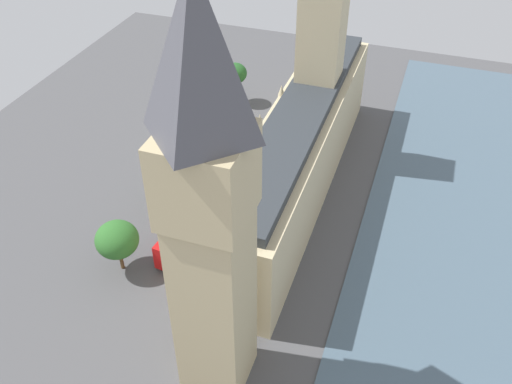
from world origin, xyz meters
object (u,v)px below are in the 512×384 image
car_yellow_cab_near_tower (260,139)px  double_decker_bus_midblock (178,239)px  car_silver_under_trees (242,166)px  car_blue_kerbside (278,112)px  street_lamp_leading (149,205)px  parliament_building (301,143)px  plane_tree_opposite_hall (117,240)px  plane_tree_far_end (168,169)px  car_dark_green_by_river_gate (225,198)px  pedestrian_corner (223,242)px  plane_tree_trailing (235,73)px  clock_tower (208,212)px

car_yellow_cab_near_tower → double_decker_bus_midblock: size_ratio=0.39×
car_silver_under_trees → double_decker_bus_midblock: 23.65m
car_blue_kerbside → street_lamp_leading: bearing=-97.4°
parliament_building → plane_tree_opposite_hall: bearing=54.8°
plane_tree_far_end → street_lamp_leading: plane_tree_far_end is taller
car_dark_green_by_river_gate → pedestrian_corner: (-3.61, 10.02, -0.20)m
pedestrian_corner → street_lamp_leading: (12.78, -0.36, 3.84)m
pedestrian_corner → plane_tree_trailing: 46.48m
car_blue_kerbside → double_decker_bus_midblock: (2.42, 44.86, 1.74)m
pedestrian_corner → plane_tree_opposite_hall: plane_tree_opposite_hall is taller
car_silver_under_trees → street_lamp_leading: (8.72, 19.63, 3.64)m
plane_tree_trailing → plane_tree_opposite_hall: (-1.54, 53.50, -1.11)m
car_silver_under_trees → pedestrian_corner: size_ratio=2.88×
car_yellow_cab_near_tower → plane_tree_far_end: bearing=73.8°
clock_tower → car_yellow_cab_near_tower: 58.92m
parliament_building → car_silver_under_trees: bearing=-6.1°
clock_tower → car_blue_kerbside: clock_tower is taller
clock_tower → double_decker_bus_midblock: (14.12, -18.18, -24.32)m
pedestrian_corner → car_blue_kerbside: bearing=-138.6°
car_dark_green_by_river_gate → plane_tree_opposite_hall: size_ratio=0.47×
car_dark_green_by_river_gate → double_decker_bus_midblock: 13.85m
plane_tree_trailing → car_silver_under_trees: bearing=113.1°
clock_tower → car_dark_green_by_river_gate: bearing=-69.6°
car_yellow_cab_near_tower → car_silver_under_trees: size_ratio=0.95×
car_blue_kerbside → parliament_building: bearing=-58.8°
pedestrian_corner → plane_tree_trailing: (14.22, -43.79, 6.36)m
car_silver_under_trees → parliament_building: bearing=173.9°
car_yellow_cab_near_tower → plane_tree_opposite_hall: (8.96, 39.49, 5.05)m
clock_tower → double_decker_bus_midblock: bearing=-52.2°
parliament_building → car_silver_under_trees: parliament_building is taller
car_silver_under_trees → street_lamp_leading: size_ratio=0.68×
car_dark_green_by_river_gate → car_yellow_cab_near_tower: bearing=-88.3°
parliament_building → double_decker_bus_midblock: (13.35, 22.29, -6.69)m
double_decker_bus_midblock → plane_tree_opposite_hall: size_ratio=1.23×
car_yellow_cab_near_tower → pedestrian_corner: 30.02m
car_dark_green_by_river_gate → car_silver_under_trees: bearing=-86.1°
parliament_building → street_lamp_leading: parliament_building is taller
car_dark_green_by_river_gate → plane_tree_trailing: (10.61, -33.77, 6.16)m
pedestrian_corner → plane_tree_far_end: size_ratio=0.15×
plane_tree_far_end → car_yellow_cab_near_tower: bearing=-110.6°
parliament_building → car_dark_green_by_river_gate: bearing=38.5°
clock_tower → plane_tree_opposite_hall: bearing=-29.9°
plane_tree_trailing → plane_tree_opposite_hall: size_ratio=1.07×
car_blue_kerbside → street_lamp_leading: street_lamp_leading is taller
plane_tree_trailing → street_lamp_leading: bearing=91.9°
car_silver_under_trees → plane_tree_trailing: bearing=-66.9°
car_dark_green_by_river_gate → plane_tree_opposite_hall: bearing=66.7°
car_yellow_cab_near_tower → plane_tree_trailing: bearing=-48.7°
car_dark_green_by_river_gate → plane_tree_opposite_hall: (9.07, 19.72, 5.05)m
plane_tree_opposite_hall → street_lamp_leading: bearing=-89.4°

